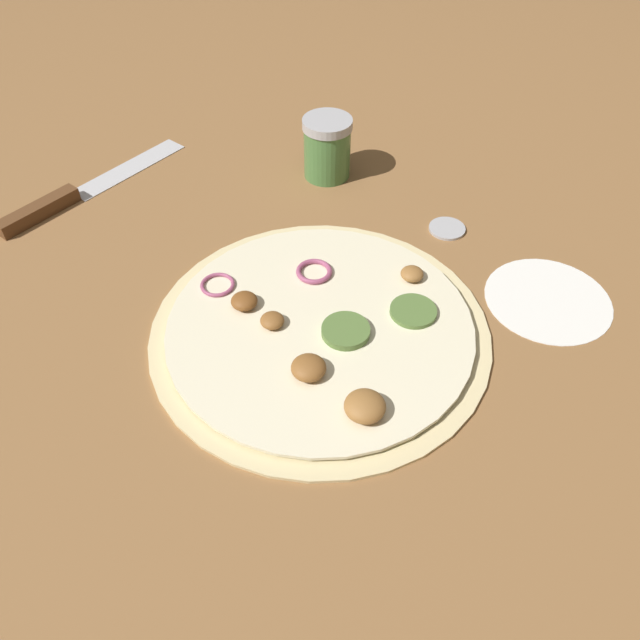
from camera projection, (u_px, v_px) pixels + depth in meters
The scene contains 6 objects.
ground_plane at pixel (320, 332), 0.65m from camera, with size 3.00×3.00×0.00m, color olive.
pizza at pixel (321, 329), 0.65m from camera, with size 0.35×0.35×0.03m.
knife at pixel (65, 198), 0.81m from camera, with size 0.27×0.14×0.02m.
spice_jar at pixel (327, 148), 0.83m from camera, with size 0.07×0.07×0.08m.
loose_cap at pixel (447, 227), 0.77m from camera, with size 0.04×0.04×0.01m.
flour_patch at pixel (548, 299), 0.68m from camera, with size 0.14×0.14×0.00m.
Camera 1 is at (0.43, 0.11, 0.48)m, focal length 35.00 mm.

